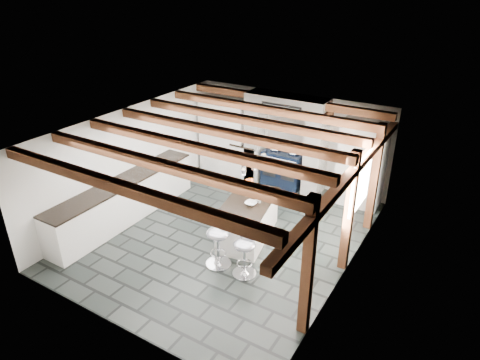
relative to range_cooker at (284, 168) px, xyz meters
The scene contains 6 objects.
ground 2.72m from the range_cooker, 90.00° to the right, with size 6.00×6.00×0.00m, color black.
room_shell 1.52m from the range_cooker, 115.80° to the right, with size 6.00×6.03×6.00m.
range_cooker is the anchor object (origin of this frame).
kitchen_island 2.57m from the range_cooker, 80.09° to the right, with size 1.17×1.79×1.09m.
bar_stool_near 3.73m from the range_cooker, 74.55° to the right, with size 0.47×0.47×0.80m.
bar_stool_far 3.63m from the range_cooker, 82.92° to the right, with size 0.53×0.53×0.87m.
Camera 1 is at (4.11, -6.23, 4.87)m, focal length 32.00 mm.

